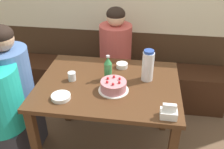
% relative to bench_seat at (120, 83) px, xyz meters
% --- Properties ---
extents(bench_seat, '(2.37, 0.38, 0.46)m').
position_rel_bench_seat_xyz_m(bench_seat, '(0.00, 0.00, 0.00)').
color(bench_seat, '#381E11').
rests_on(bench_seat, ground_plane).
extents(dining_table, '(1.13, 0.85, 0.77)m').
position_rel_bench_seat_xyz_m(dining_table, '(0.00, -0.83, 0.43)').
color(dining_table, '#4C2D19').
rests_on(dining_table, ground_plane).
extents(birthday_cake, '(0.23, 0.23, 0.10)m').
position_rel_bench_seat_xyz_m(birthday_cake, '(0.05, -0.93, 0.58)').
color(birthday_cake, white).
rests_on(birthday_cake, dining_table).
extents(water_pitcher, '(0.09, 0.09, 0.26)m').
position_rel_bench_seat_xyz_m(water_pitcher, '(0.30, -0.73, 0.67)').
color(water_pitcher, white).
rests_on(water_pitcher, dining_table).
extents(soju_bottle, '(0.06, 0.06, 0.22)m').
position_rel_bench_seat_xyz_m(soju_bottle, '(-0.01, -0.78, 0.64)').
color(soju_bottle, '#388E4C').
rests_on(soju_bottle, dining_table).
extents(napkin_holder, '(0.11, 0.08, 0.11)m').
position_rel_bench_seat_xyz_m(napkin_holder, '(0.45, -1.18, 0.58)').
color(napkin_holder, white).
rests_on(napkin_holder, dining_table).
extents(bowl_soup_white, '(0.10, 0.10, 0.04)m').
position_rel_bench_seat_xyz_m(bowl_soup_white, '(0.08, -0.56, 0.56)').
color(bowl_soup_white, white).
rests_on(bowl_soup_white, dining_table).
extents(bowl_rice_small, '(0.14, 0.14, 0.03)m').
position_rel_bench_seat_xyz_m(bowl_rice_small, '(-0.31, -1.09, 0.55)').
color(bowl_rice_small, white).
rests_on(bowl_rice_small, dining_table).
extents(glass_water_tall, '(0.06, 0.06, 0.07)m').
position_rel_bench_seat_xyz_m(glass_water_tall, '(-0.30, -0.83, 0.57)').
color(glass_water_tall, silver).
rests_on(glass_water_tall, dining_table).
extents(person_teal_shirt, '(0.36, 0.36, 1.22)m').
position_rel_bench_seat_xyz_m(person_teal_shirt, '(-0.82, -0.86, 0.37)').
color(person_teal_shirt, '#33333D').
rests_on(person_teal_shirt, ground_plane).
extents(person_pale_blue_shirt, '(0.33, 0.34, 1.18)m').
position_rel_bench_seat_xyz_m(person_pale_blue_shirt, '(-0.03, -0.14, 0.33)').
color(person_pale_blue_shirt, '#33333D').
rests_on(person_pale_blue_shirt, ground_plane).
extents(person_grey_tee, '(0.39, 0.39, 1.15)m').
position_rel_bench_seat_xyz_m(person_grey_tee, '(-0.82, -1.09, 0.35)').
color(person_grey_tee, '#33333D').
rests_on(person_grey_tee, ground_plane).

